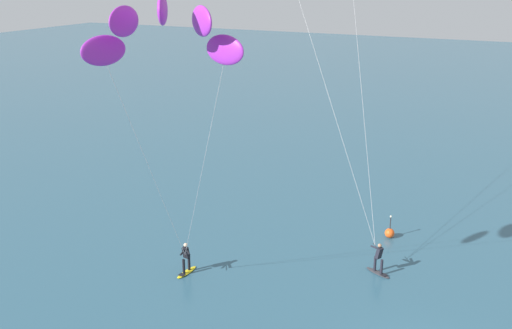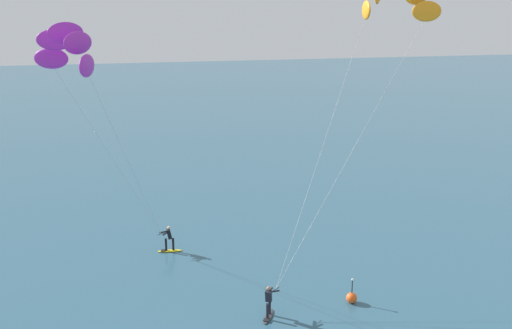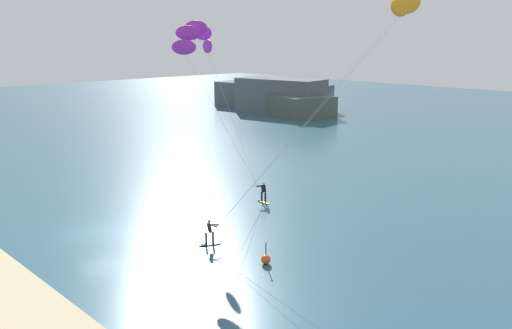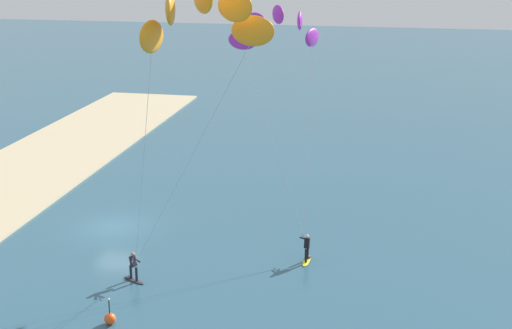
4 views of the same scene
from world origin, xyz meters
The scene contains 4 objects.
ground_plane centered at (0.00, 0.00, 0.00)m, with size 240.00×240.00×0.00m, color #2D566B.
kitesurfer_nearshore centered at (15.31, 10.33, 14.39)m, with size 11.22×9.72×16.21m.
kitesurfer_mid_water centered at (-1.93, 10.32, 12.27)m, with size 7.58×5.73×14.00m.
marker_buoy centered at (11.45, 4.49, 0.30)m, with size 0.56×0.56×1.38m.
Camera 4 is at (39.34, 17.19, 17.37)m, focal length 49.32 mm.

